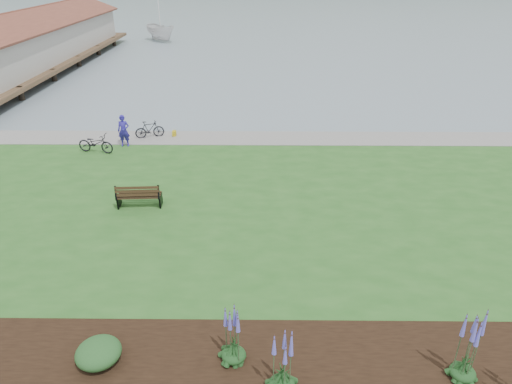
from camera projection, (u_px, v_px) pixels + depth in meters
ground at (230, 203)px, 19.60m from camera, size 600.00×600.00×0.00m
lawn at (226, 223)px, 17.73m from camera, size 34.00×20.00×0.40m
shoreline_path at (237, 138)px, 25.56m from camera, size 34.00×2.20×0.03m
pier_pavilion at (36, 39)px, 43.11m from camera, size 8.00×36.00×5.40m
park_bench at (139, 195)px, 18.22m from camera, size 1.77×0.81×1.07m
person at (123, 128)px, 24.10m from camera, size 0.74×0.53×1.99m
bicycle_a at (95, 143)px, 23.47m from camera, size 1.05×2.03×1.01m
bicycle_b at (150, 129)px, 25.46m from camera, size 0.96×1.67×0.97m
sailboat at (162, 41)px, 58.48m from camera, size 13.74×13.76×25.48m
pannier at (174, 134)px, 25.80m from camera, size 0.20×0.30×0.32m
echium_0 at (282, 365)px, 10.25m from camera, size 0.62×0.62×1.90m
echium_1 at (470, 346)px, 10.43m from camera, size 0.62×0.62×2.34m
echium_4 at (233, 335)px, 11.00m from camera, size 0.62×0.62×1.94m
shrub_0 at (98, 353)px, 11.20m from camera, size 1.12×1.12×0.56m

